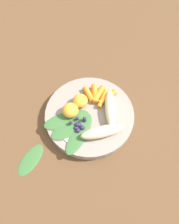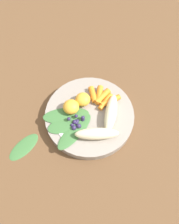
{
  "view_description": "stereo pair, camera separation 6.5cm",
  "coord_description": "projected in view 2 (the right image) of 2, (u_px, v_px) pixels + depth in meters",
  "views": [
    {
      "loc": [
        -0.08,
        0.3,
        0.61
      ],
      "look_at": [
        0.0,
        0.0,
        0.04
      ],
      "focal_mm": 35.73,
      "sensor_mm": 36.0,
      "label": 1
    },
    {
      "loc": [
        -0.14,
        0.27,
        0.61
      ],
      "look_at": [
        0.0,
        0.0,
        0.04
      ],
      "focal_mm": 35.73,
      "sensor_mm": 36.0,
      "label": 2
    }
  ],
  "objects": [
    {
      "name": "carrot_mid_left",
      "position": [
        106.0,
        102.0,
        0.67
      ],
      "size": [
        0.02,
        0.06,
        0.02
      ],
      "primitive_type": "cylinder",
      "rotation": [
        0.0,
        1.57,
        4.57
      ],
      "color": "orange",
      "rests_on": "bowl"
    },
    {
      "name": "carrot_small",
      "position": [
        93.0,
        94.0,
        0.68
      ],
      "size": [
        0.05,
        0.05,
        0.02
      ],
      "primitive_type": "cylinder",
      "rotation": [
        0.0,
        1.57,
        5.42
      ],
      "color": "orange",
      "rests_on": "bowl"
    },
    {
      "name": "kale_leaf_right",
      "position": [
        68.0,
        124.0,
        0.64
      ],
      "size": [
        0.12,
        0.12,
        0.01
      ],
      "primitive_type": "ellipsoid",
      "rotation": [
        0.0,
        0.0,
        7.1
      ],
      "color": "#3D7038",
      "rests_on": "bowl"
    },
    {
      "name": "carrot_front",
      "position": [
        110.0,
        101.0,
        0.67
      ],
      "size": [
        0.05,
        0.06,
        0.02
      ],
      "primitive_type": "cylinder",
      "rotation": [
        0.0,
        1.57,
        4.1
      ],
      "color": "orange",
      "rests_on": "bowl"
    },
    {
      "name": "kale_leaf_rear",
      "position": [
        75.0,
        131.0,
        0.63
      ],
      "size": [
        0.07,
        0.14,
        0.01
      ],
      "primitive_type": "ellipsoid",
      "rotation": [
        0.0,
        0.0,
        7.67
      ],
      "color": "#3D7038",
      "rests_on": "bowl"
    },
    {
      "name": "banana_peeled_left",
      "position": [
        111.0,
        113.0,
        0.64
      ],
      "size": [
        0.06,
        0.13,
        0.03
      ],
      "primitive_type": "ellipsoid",
      "rotation": [
        0.0,
        0.0,
        4.99
      ],
      "color": "beige",
      "rests_on": "bowl"
    },
    {
      "name": "bowl",
      "position": [
        90.0,
        116.0,
        0.67
      ],
      "size": [
        0.26,
        0.26,
        0.03
      ],
      "primitive_type": "cylinder",
      "color": "gray",
      "rests_on": "ground_plane"
    },
    {
      "name": "kale_leaf_stray",
      "position": [
        24.0,
        147.0,
        0.64
      ],
      "size": [
        0.07,
        0.11,
        0.01
      ],
      "primitive_type": "ellipsoid",
      "rotation": [
        0.0,
        0.0,
        1.31
      ],
      "color": "#3D7038",
      "rests_on": "ground_plane"
    },
    {
      "name": "kale_leaf_left",
      "position": [
        66.0,
        115.0,
        0.65
      ],
      "size": [
        0.14,
        0.12,
        0.01
      ],
      "primitive_type": "ellipsoid",
      "rotation": [
        0.0,
        0.0,
        6.86
      ],
      "color": "#3D7038",
      "rests_on": "bowl"
    },
    {
      "name": "banana_peeled_right",
      "position": [
        97.0,
        134.0,
        0.61
      ],
      "size": [
        0.12,
        0.09,
        0.03
      ],
      "primitive_type": "ellipsoid",
      "rotation": [
        0.0,
        0.0,
        3.64
      ],
      "color": "beige",
      "rests_on": "bowl"
    },
    {
      "name": "ground_plane",
      "position": [
        90.0,
        118.0,
        0.68
      ],
      "size": [
        2.4,
        2.4,
        0.0
      ],
      "primitive_type": "plane",
      "color": "brown"
    },
    {
      "name": "carrot_mid_right",
      "position": [
        102.0,
        96.0,
        0.67
      ],
      "size": [
        0.03,
        0.06,
        0.02
      ],
      "primitive_type": "cylinder",
      "rotation": [
        0.0,
        1.57,
        4.45
      ],
      "color": "orange",
      "rests_on": "bowl"
    },
    {
      "name": "orange_segment_far",
      "position": [
        83.0,
        99.0,
        0.66
      ],
      "size": [
        0.04,
        0.04,
        0.03
      ],
      "primitive_type": "ellipsoid",
      "color": "#F4A833",
      "rests_on": "bowl"
    },
    {
      "name": "carrot_rear",
      "position": [
        98.0,
        95.0,
        0.68
      ],
      "size": [
        0.04,
        0.06,
        0.02
      ],
      "primitive_type": "cylinder",
      "rotation": [
        0.0,
        1.57,
        5.04
      ],
      "color": "orange",
      "rests_on": "bowl"
    },
    {
      "name": "blueberry_pile",
      "position": [
        76.0,
        123.0,
        0.64
      ],
      "size": [
        0.05,
        0.05,
        0.02
      ],
      "color": "#2D234C",
      "rests_on": "bowl"
    },
    {
      "name": "orange_segment_near",
      "position": [
        71.0,
        107.0,
        0.65
      ],
      "size": [
        0.05,
        0.05,
        0.04
      ],
      "primitive_type": "ellipsoid",
      "color": "#F4A833",
      "rests_on": "bowl"
    },
    {
      "name": "coconut_shred_patch",
      "position": [
        67.0,
        131.0,
        0.63
      ],
      "size": [
        0.05,
        0.05,
        0.0
      ],
      "primitive_type": "cylinder",
      "color": "white",
      "rests_on": "bowl"
    }
  ]
}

